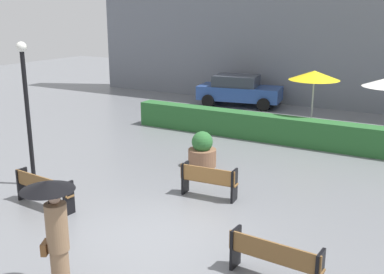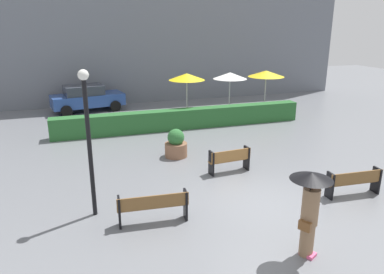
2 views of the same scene
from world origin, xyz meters
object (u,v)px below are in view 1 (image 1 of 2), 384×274
object	(u,v)px
pedestrian_with_umbrella	(54,223)
bench_mid_center	(209,179)
lamp_post	(26,100)
parked_car	(239,90)
planter_pot	(202,151)
bench_near_right	(275,257)
bench_near_left	(43,188)
patio_umbrella_yellow	(314,76)

from	to	relation	value
pedestrian_with_umbrella	bench_mid_center	bearing A→B (deg)	86.17
pedestrian_with_umbrella	lamp_post	size ratio (longest dim) A/B	0.52
lamp_post	parked_car	distance (m)	13.30
pedestrian_with_umbrella	lamp_post	bearing A→B (deg)	142.18
planter_pot	lamp_post	xyz separation A→B (m)	(-3.41, -3.79, 1.96)
bench_near_right	lamp_post	distance (m)	8.01
parked_car	bench_near_left	bearing A→B (deg)	-85.97
planter_pot	parked_car	world-z (taller)	parked_car
planter_pot	bench_mid_center	bearing A→B (deg)	-57.78
lamp_post	patio_umbrella_yellow	world-z (taller)	lamp_post
bench_mid_center	parked_car	xyz separation A→B (m)	(-4.33, 11.58, 0.31)
parked_car	bench_near_right	bearing A→B (deg)	-63.54
bench_mid_center	bench_near_left	xyz separation A→B (m)	(-3.33, -2.59, 0.01)
patio_umbrella_yellow	parked_car	xyz separation A→B (m)	(-5.00, 4.33, -1.61)
bench_near_right	bench_near_left	bearing A→B (deg)	177.19
bench_mid_center	planter_pot	distance (m)	2.57
lamp_post	bench_near_right	bearing A→B (deg)	-9.48
planter_pot	lamp_post	distance (m)	5.46
bench_mid_center	planter_pot	size ratio (longest dim) A/B	1.37
pedestrian_with_umbrella	planter_pot	world-z (taller)	pedestrian_with_umbrella
pedestrian_with_umbrella	patio_umbrella_yellow	world-z (taller)	patio_umbrella_yellow
planter_pot	lamp_post	world-z (taller)	lamp_post
lamp_post	parked_car	size ratio (longest dim) A/B	0.91
planter_pot	parked_car	xyz separation A→B (m)	(-2.96, 9.41, 0.33)
pedestrian_with_umbrella	bench_near_left	bearing A→B (deg)	140.42
bench_mid_center	patio_umbrella_yellow	bearing A→B (deg)	84.75
bench_near_left	pedestrian_with_umbrella	bearing A→B (deg)	-39.58
pedestrian_with_umbrella	planter_pot	bearing A→B (deg)	98.12
pedestrian_with_umbrella	patio_umbrella_yellow	size ratio (longest dim) A/B	0.79
bench_near_right	lamp_post	bearing A→B (deg)	170.52
planter_pot	parked_car	size ratio (longest dim) A/B	0.26
bench_near_right	patio_umbrella_yellow	xyz separation A→B (m)	(-2.21, 10.15, 1.94)
patio_umbrella_yellow	bench_near_left	bearing A→B (deg)	-112.10
bench_mid_center	parked_car	bearing A→B (deg)	110.49
pedestrian_with_umbrella	parked_car	world-z (taller)	pedestrian_with_umbrella
bench_near_left	lamp_post	size ratio (longest dim) A/B	0.47
bench_near_left	parked_car	bearing A→B (deg)	94.03
parked_car	patio_umbrella_yellow	bearing A→B (deg)	-40.90
planter_pot	lamp_post	size ratio (longest dim) A/B	0.28
bench_near_right	parked_car	world-z (taller)	parked_car
patio_umbrella_yellow	lamp_post	bearing A→B (deg)	-121.56
planter_pot	patio_umbrella_yellow	world-z (taller)	patio_umbrella_yellow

